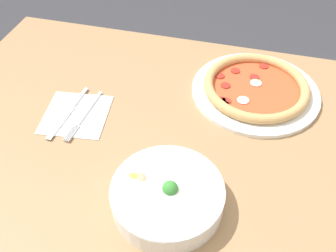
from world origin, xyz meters
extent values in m
cube|color=#99724C|center=(0.00, 0.00, 0.71)|extent=(1.27, 1.08, 0.03)
cylinder|color=olive|center=(0.57, -0.47, 0.35)|extent=(0.06, 0.06, 0.70)
cylinder|color=white|center=(-0.18, -0.32, 0.73)|extent=(0.35, 0.35, 0.01)
torus|color=tan|center=(-0.18, -0.32, 0.75)|extent=(0.28, 0.28, 0.03)
cylinder|color=#D14C28|center=(-0.18, -0.32, 0.74)|extent=(0.25, 0.25, 0.01)
cylinder|color=maroon|center=(-0.17, -0.21, 0.75)|extent=(0.03, 0.03, 0.00)
cylinder|color=maroon|center=(-0.12, -0.38, 0.75)|extent=(0.03, 0.03, 0.00)
cylinder|color=maroon|center=(-0.17, -0.37, 0.75)|extent=(0.03, 0.03, 0.00)
cylinder|color=maroon|center=(-0.08, -0.35, 0.75)|extent=(0.03, 0.03, 0.00)
cylinder|color=maroon|center=(-0.10, -0.31, 0.75)|extent=(0.03, 0.03, 0.00)
cylinder|color=maroon|center=(-0.20, -0.43, 0.75)|extent=(0.03, 0.03, 0.00)
cylinder|color=maroon|center=(-0.11, -0.25, 0.75)|extent=(0.03, 0.03, 0.00)
cylinder|color=maroon|center=(-0.10, -0.25, 0.75)|extent=(0.03, 0.03, 0.00)
cylinder|color=maroon|center=(-0.11, -0.23, 0.75)|extent=(0.03, 0.03, 0.00)
ellipsoid|color=silver|center=(-0.16, -0.26, 0.75)|extent=(0.03, 0.03, 0.01)
ellipsoid|color=silver|center=(-0.18, -0.34, 0.75)|extent=(0.03, 0.03, 0.01)
cylinder|color=white|center=(-0.04, 0.08, 0.75)|extent=(0.23, 0.23, 0.05)
torus|color=white|center=(-0.04, 0.08, 0.77)|extent=(0.23, 0.23, 0.01)
ellipsoid|color=tan|center=(-0.04, 0.05, 0.77)|extent=(0.04, 0.03, 0.02)
ellipsoid|color=tan|center=(0.02, 0.07, 0.78)|extent=(0.04, 0.04, 0.02)
ellipsoid|color=tan|center=(0.01, 0.06, 0.77)|extent=(0.04, 0.04, 0.02)
ellipsoid|color=#998466|center=(-0.06, -0.01, 0.77)|extent=(0.03, 0.04, 0.02)
ellipsoid|color=tan|center=(-0.11, 0.08, 0.77)|extent=(0.03, 0.04, 0.02)
ellipsoid|color=tan|center=(-0.09, 0.14, 0.77)|extent=(0.04, 0.03, 0.02)
sphere|color=#388433|center=(-0.05, 0.08, 0.78)|extent=(0.03, 0.03, 0.03)
ellipsoid|color=yellow|center=(0.03, 0.07, 0.77)|extent=(0.04, 0.02, 0.02)
cube|color=white|center=(0.26, -0.12, 0.73)|extent=(0.18, 0.18, 0.00)
cube|color=silver|center=(0.23, -0.15, 0.73)|extent=(0.02, 0.13, 0.00)
cube|color=silver|center=(0.24, -0.05, 0.73)|extent=(0.01, 0.06, 0.00)
cube|color=silver|center=(0.24, -0.05, 0.73)|extent=(0.01, 0.06, 0.00)
cube|color=silver|center=(0.23, -0.05, 0.73)|extent=(0.01, 0.06, 0.00)
cube|color=silver|center=(0.23, -0.05, 0.73)|extent=(0.01, 0.06, 0.00)
cube|color=silver|center=(0.27, -0.18, 0.73)|extent=(0.01, 0.08, 0.01)
cube|color=silver|center=(0.28, -0.08, 0.73)|extent=(0.02, 0.12, 0.00)
camera|label=1|loc=(-0.15, 0.50, 1.39)|focal=40.00mm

